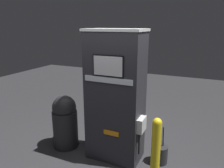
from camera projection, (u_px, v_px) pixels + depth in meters
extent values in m
plane|color=#2D2D30|center=(109.00, 164.00, 3.61)|extent=(14.00, 14.00, 0.00)
cube|color=#28282D|center=(115.00, 128.00, 3.71)|extent=(0.89, 0.54, 1.05)
cube|color=#28282D|center=(116.00, 66.00, 3.43)|extent=(0.89, 0.54, 1.08)
cube|color=silver|center=(116.00, 30.00, 3.28)|extent=(0.92, 0.57, 0.04)
cube|color=black|center=(108.00, 66.00, 3.17)|extent=(0.49, 0.01, 0.32)
cube|color=silver|center=(108.00, 66.00, 3.17)|extent=(0.46, 0.01, 0.29)
cube|color=silver|center=(108.00, 80.00, 3.23)|extent=(0.78, 0.02, 0.08)
cube|color=orange|center=(111.00, 133.00, 3.43)|extent=(0.26, 0.02, 0.07)
cube|color=silver|center=(141.00, 125.00, 3.37)|extent=(0.09, 0.24, 0.22)
cylinder|color=black|center=(139.00, 144.00, 3.37)|extent=(0.03, 0.03, 0.35)
cylinder|color=yellow|center=(155.00, 155.00, 3.02)|extent=(0.13, 0.13, 0.97)
sphere|color=yellow|center=(157.00, 123.00, 2.89)|extent=(0.13, 0.13, 0.13)
cylinder|color=#232326|center=(65.00, 129.00, 4.07)|extent=(0.46, 0.46, 0.70)
sphere|color=#232326|center=(64.00, 107.00, 3.96)|extent=(0.43, 0.43, 0.43)
cylinder|color=#262628|center=(160.00, 154.00, 3.62)|extent=(0.26, 0.26, 0.30)
cylinder|color=black|center=(163.00, 137.00, 3.52)|extent=(0.02, 0.10, 0.39)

